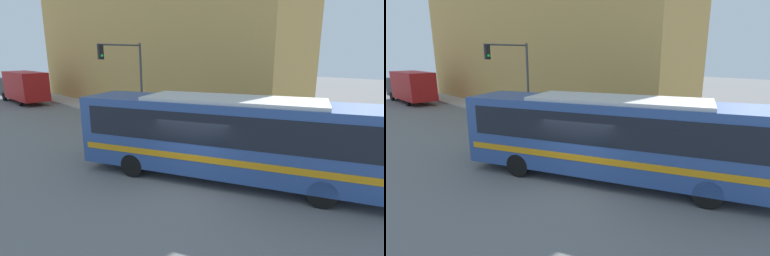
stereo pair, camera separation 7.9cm
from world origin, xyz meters
TOP-DOWN VIEW (x-y plane):
  - ground_plane at (0.00, 0.00)m, footprint 120.00×120.00m
  - sidewalk at (5.80, 20.00)m, footprint 2.60×70.00m
  - building_facade at (10.10, 16.09)m, footprint 6.00×30.17m
  - city_bus at (1.34, -0.53)m, footprint 6.85×12.02m
  - delivery_truck at (2.51, 26.26)m, footprint 2.34×8.42m
  - fire_hydrant at (5.10, 2.62)m, footprint 0.26×0.35m
  - traffic_light_pole at (4.14, 10.18)m, footprint 3.28×0.35m

SIDE VIEW (x-z plane):
  - ground_plane at x=0.00m, z-range 0.00..0.00m
  - sidewalk at x=5.80m, z-range 0.00..0.14m
  - fire_hydrant at x=5.10m, z-range 0.14..0.87m
  - delivery_truck at x=2.51m, z-range 0.13..3.25m
  - city_bus at x=1.34m, z-range 0.24..3.49m
  - traffic_light_pole at x=4.14m, z-range 1.14..6.54m
  - building_facade at x=10.10m, z-range 0.00..12.37m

